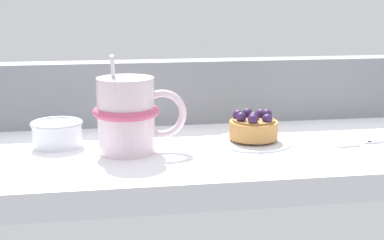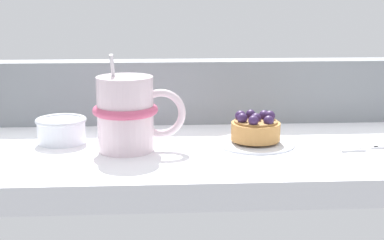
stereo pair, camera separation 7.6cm
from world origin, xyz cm
name	(u,v)px [view 1 (the left image)]	position (x,y,z in cm)	size (l,w,h in cm)	color
ground_plane	(215,155)	(0.00, 0.00, -1.72)	(73.91, 33.94, 3.45)	white
window_rail_back	(198,91)	(0.00, 14.45, 5.18)	(72.43, 5.05, 10.36)	gray
dessert_plate	(253,141)	(5.44, -0.64, 0.32)	(11.19, 11.19, 0.69)	silver
raspberry_tart	(253,127)	(5.44, -0.62, 2.39)	(6.99, 6.99, 4.08)	#B77F42
coffee_mug	(128,115)	(-12.55, -2.45, 5.20)	(12.71, 8.95, 13.29)	silver
sugar_bowl	(57,133)	(-22.41, 2.09, 1.95)	(7.33, 7.33, 3.63)	silver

